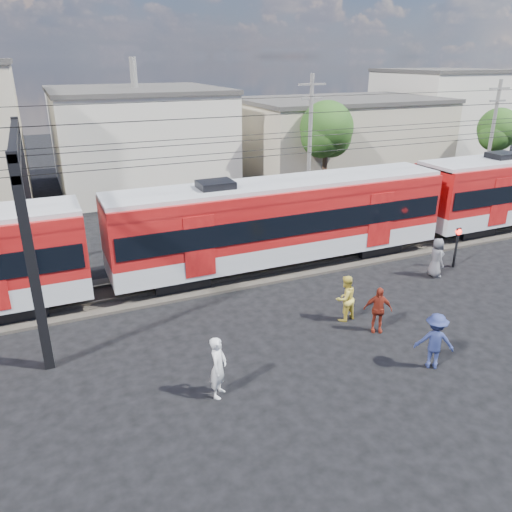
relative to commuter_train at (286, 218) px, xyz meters
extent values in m
plane|color=black|center=(-0.85, -8.00, -2.40)|extent=(120.00, 120.00, 0.00)
cube|color=#2D2823|center=(-0.85, 0.00, -2.34)|extent=(70.00, 3.40, 0.12)
cube|color=#59544C|center=(-0.85, -0.75, -2.22)|extent=(70.00, 0.12, 0.12)
cube|color=#59544C|center=(-0.85, 0.75, -2.22)|extent=(70.00, 0.12, 0.12)
cube|color=black|center=(-11.89, 0.00, -2.05)|extent=(2.40, 2.20, 0.70)
cube|color=black|center=(-5.33, 0.00, -2.05)|extent=(2.40, 2.20, 0.70)
cube|color=black|center=(4.91, 0.00, -2.05)|extent=(2.40, 2.20, 0.70)
cube|color=#A8ABB0|center=(-0.21, 0.00, -1.25)|extent=(16.00, 3.00, 0.90)
cube|color=maroon|center=(-0.21, 0.00, 0.40)|extent=(16.00, 3.00, 2.40)
cube|color=black|center=(-0.21, 0.00, 0.15)|extent=(15.68, 3.08, 0.95)
cube|color=#A8ABB0|center=(-0.21, 0.00, 1.65)|extent=(16.00, 2.60, 0.25)
cube|color=black|center=(11.47, 0.00, -2.05)|extent=(2.40, 2.20, 0.70)
cube|color=black|center=(-10.85, -4.50, 1.10)|extent=(0.30, 0.30, 7.00)
cube|color=black|center=(-10.85, 4.50, 1.10)|extent=(0.30, 0.30, 7.00)
cube|color=black|center=(-10.85, 0.00, 4.40)|extent=(0.25, 9.30, 0.25)
cube|color=black|center=(-10.85, 0.00, 3.80)|extent=(0.25, 9.30, 0.25)
cylinder|color=black|center=(-0.85, -0.70, 3.10)|extent=(70.00, 0.03, 0.03)
cylinder|color=black|center=(-0.85, 0.70, 3.10)|extent=(70.00, 0.03, 0.03)
cylinder|color=black|center=(-0.85, -0.70, 3.80)|extent=(70.00, 0.03, 0.03)
cylinder|color=black|center=(-0.85, 0.70, 3.80)|extent=(70.00, 0.03, 0.03)
cylinder|color=black|center=(-0.85, -3.50, 5.10)|extent=(70.00, 0.03, 0.03)
cylinder|color=black|center=(-0.85, 3.50, 5.10)|extent=(70.00, 0.03, 0.03)
cube|color=beige|center=(-2.85, 19.00, 1.10)|extent=(12.00, 12.00, 7.00)
cube|color=#3F3D3A|center=(-2.85, 19.00, 4.75)|extent=(12.24, 12.24, 0.30)
cube|color=gray|center=(13.15, 16.00, 0.60)|extent=(16.00, 10.00, 6.00)
cube|color=#3F3D3A|center=(13.15, 16.00, 3.75)|extent=(16.32, 10.20, 0.30)
cube|color=beige|center=(27.15, 20.00, 1.60)|extent=(10.00, 10.00, 8.00)
cube|color=#3F3D3A|center=(27.15, 20.00, 5.75)|extent=(10.20, 10.20, 0.30)
cylinder|color=slate|center=(5.15, 7.00, 1.85)|extent=(0.24, 0.24, 8.50)
cube|color=slate|center=(5.15, 7.00, 5.50)|extent=(1.80, 0.12, 0.12)
cube|color=slate|center=(5.15, 7.00, 4.70)|extent=(1.40, 0.12, 0.12)
cylinder|color=slate|center=(19.15, 6.00, 1.60)|extent=(0.24, 0.24, 8.00)
cube|color=slate|center=(19.15, 6.00, 5.00)|extent=(1.80, 0.12, 0.12)
cube|color=slate|center=(19.15, 6.00, 4.20)|extent=(1.40, 0.12, 0.12)
cylinder|color=#382619|center=(8.15, 10.00, -0.44)|extent=(0.36, 0.36, 3.92)
sphere|color=#244B15|center=(8.15, 10.00, 2.50)|extent=(3.64, 3.64, 3.64)
sphere|color=#244B15|center=(8.75, 10.30, 1.80)|extent=(2.80, 2.80, 2.80)
cylinder|color=#382619|center=(23.15, 9.00, -0.72)|extent=(0.36, 0.36, 3.36)
sphere|color=#244B15|center=(23.15, 9.00, 1.80)|extent=(3.12, 3.12, 3.12)
sphere|color=#244B15|center=(23.75, 9.30, 1.20)|extent=(2.40, 2.40, 2.40)
imported|color=silver|center=(-6.30, -8.09, -1.43)|extent=(0.80, 0.84, 1.94)
imported|color=gold|center=(-0.35, -5.70, -1.49)|extent=(1.00, 0.84, 1.82)
imported|color=navy|center=(0.53, -9.50, -1.45)|extent=(1.41, 1.28, 1.90)
imported|color=maroon|center=(0.26, -6.90, -1.53)|extent=(1.11, 0.87, 1.75)
imported|color=#525257|center=(5.72, -3.90, -1.48)|extent=(0.75, 0.99, 1.84)
cylinder|color=black|center=(7.31, -3.46, -1.48)|extent=(0.12, 0.12, 1.84)
sphere|color=#FF140C|center=(7.31, -3.46, -0.61)|extent=(0.29, 0.29, 0.29)
cube|color=black|center=(7.31, -3.46, -0.61)|extent=(0.26, 0.06, 0.36)
camera|label=1|loc=(-10.26, -19.78, 6.99)|focal=35.00mm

